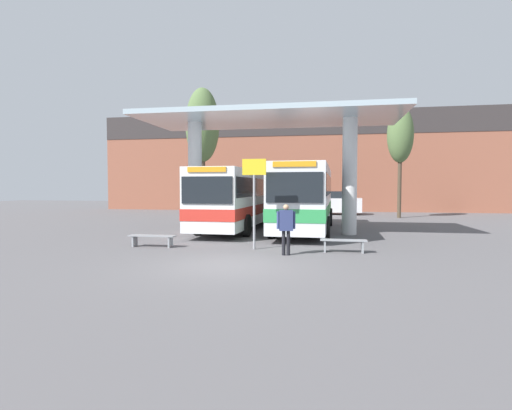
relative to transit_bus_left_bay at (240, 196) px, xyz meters
The scene contains 12 objects.
ground_plane 10.92m from the transit_bus_left_bay, 79.44° to the right, with size 100.00×100.00×0.00m, color #565456.
townhouse_backdrop 17.43m from the transit_bus_left_bay, 83.34° to the left, with size 40.00×0.58×9.61m.
station_canopy 4.29m from the transit_bus_left_bay, 43.57° to the right, with size 12.98×5.80×5.98m.
transit_bus_left_bay is the anchor object (origin of this frame).
transit_bus_center_bay 3.80m from the transit_bus_left_bay, 11.02° to the right, with size 2.93×11.17×3.40m.
waiting_bench_near_pillar 7.88m from the transit_bus_left_bay, 103.79° to the right, with size 1.87×0.44×0.46m.
waiting_bench_mid_platform 9.43m from the transit_bus_left_bay, 53.91° to the right, with size 1.65×0.44×0.46m.
info_sign_platform 7.72m from the transit_bus_left_bay, 73.47° to the right, with size 0.90×0.09×3.40m.
pedestrian_waiting 9.22m from the transit_bus_left_bay, 67.54° to the right, with size 0.65×0.33×1.75m.
poplar_tree_behind_left 12.58m from the transit_bus_left_bay, 118.54° to the left, with size 2.79×2.79×10.55m.
poplar_tree_behind_right 14.68m from the transit_bus_left_bay, 43.05° to the left, with size 1.93×1.93×8.42m.
parked_car_street 13.76m from the transit_bus_left_bay, 65.89° to the left, with size 4.33×2.27×1.99m.
Camera 1 is at (2.95, -11.52, 2.35)m, focal length 28.00 mm.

